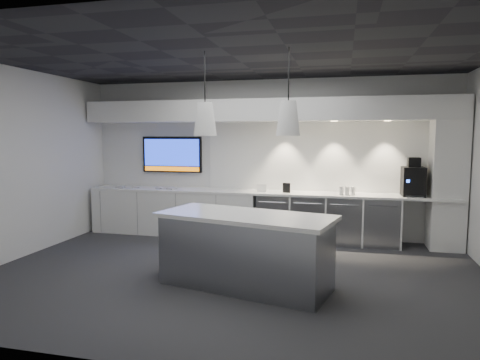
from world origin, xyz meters
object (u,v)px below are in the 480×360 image
(bin, at_px, (170,258))
(island, at_px, (246,250))
(coffee_machine, at_px, (413,180))
(wall_tv, at_px, (172,154))

(bin, bearing_deg, island, -12.72)
(coffee_machine, bearing_deg, wall_tv, 176.06)
(island, bearing_deg, bin, -179.28)
(bin, relative_size, coffee_machine, 0.66)
(island, distance_m, bin, 1.21)
(bin, bearing_deg, coffee_machine, 33.50)
(wall_tv, relative_size, bin, 2.84)
(island, relative_size, coffee_machine, 3.58)
(wall_tv, bearing_deg, bin, -68.31)
(bin, height_order, coffee_machine, coffee_machine)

